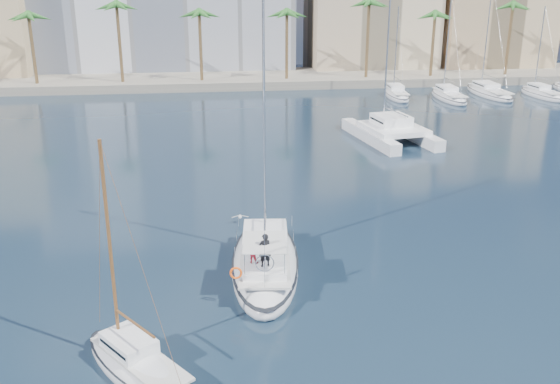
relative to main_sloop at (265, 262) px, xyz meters
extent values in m
plane|color=black|center=(2.54, 2.00, -0.53)|extent=(160.00, 160.00, 0.00)
cube|color=gray|center=(2.54, 63.00, 0.07)|extent=(120.00, 14.00, 1.20)
cube|color=beige|center=(24.54, 72.00, 9.47)|extent=(20.00, 14.00, 20.00)
cube|color=tan|center=(44.54, 70.00, 8.47)|extent=(18.00, 12.00, 18.00)
cylinder|color=brown|center=(2.54, 59.00, 4.72)|extent=(0.44, 0.44, 10.50)
sphere|color=#2C6A27|center=(2.54, 59.00, 9.97)|extent=(3.60, 3.60, 3.60)
cylinder|color=brown|center=(36.54, 59.00, 4.72)|extent=(0.44, 0.44, 10.50)
sphere|color=#2C6A27|center=(36.54, 59.00, 9.97)|extent=(3.60, 3.60, 3.60)
ellipsoid|color=white|center=(0.00, 0.01, -0.18)|extent=(4.83, 11.86, 2.40)
ellipsoid|color=black|center=(0.00, 0.01, 0.16)|extent=(4.87, 11.98, 0.18)
cube|color=silver|center=(-0.02, -0.21, 0.73)|extent=(3.48, 8.88, 0.12)
cube|color=white|center=(0.12, 1.11, 1.09)|extent=(2.84, 4.01, 0.60)
cube|color=black|center=(0.12, 1.11, 1.11)|extent=(2.82, 3.57, 0.14)
cylinder|color=#B7BABF|center=(0.25, 2.44, 8.36)|extent=(0.15, 0.15, 15.14)
cylinder|color=#B7BABF|center=(0.01, 0.12, 2.29)|extent=(0.58, 4.65, 0.11)
cube|color=white|center=(-0.24, -2.42, 0.97)|extent=(2.47, 3.09, 0.36)
cube|color=silver|center=(-0.26, -2.53, 2.34)|extent=(2.47, 3.09, 0.04)
torus|color=silver|center=(-0.36, -3.53, 1.64)|extent=(0.96, 0.15, 0.96)
torus|color=#FE530D|center=(-1.81, -3.83, 1.34)|extent=(0.65, 0.26, 0.64)
imported|color=black|center=(-0.28, -2.86, 2.05)|extent=(0.71, 0.52, 1.79)
imported|color=#B31B2B|center=(-0.85, -2.37, 1.75)|extent=(0.71, 0.63, 1.19)
ellipsoid|color=white|center=(-6.12, -8.98, -0.28)|extent=(6.11, 7.11, 1.69)
ellipsoid|color=black|center=(-6.12, -8.98, -0.04)|extent=(6.16, 7.17, 0.18)
cube|color=silver|center=(-6.04, -9.09, 0.36)|extent=(4.51, 5.28, 0.12)
cube|color=white|center=(-6.54, -8.43, 0.72)|extent=(2.62, 2.79, 0.60)
cube|color=black|center=(-6.54, -8.43, 0.74)|extent=(2.47, 2.58, 0.14)
cylinder|color=brown|center=(-7.03, -7.76, 4.86)|extent=(0.15, 0.15, 8.88)
cylinder|color=brown|center=(-6.16, -8.93, 1.92)|extent=(1.82, 2.39, 0.11)
cube|color=white|center=(13.07, 27.00, 0.02)|extent=(3.17, 11.48, 1.10)
cube|color=white|center=(17.52, 27.79, 0.02)|extent=(3.17, 11.48, 1.10)
cube|color=white|center=(15.39, 26.83, 0.77)|extent=(6.14, 7.09, 0.50)
cube|color=white|center=(15.29, 27.39, 1.47)|extent=(3.70, 3.93, 1.00)
cube|color=black|center=(15.29, 27.39, 1.52)|extent=(3.64, 3.48, 0.18)
cylinder|color=#B7BABF|center=(14.99, 29.09, 8.60)|extent=(0.18, 0.18, 15.26)
ellipsoid|color=silver|center=(-0.97, 7.10, -0.04)|extent=(0.23, 0.43, 0.21)
sphere|color=silver|center=(-0.97, 7.31, -0.02)|extent=(0.11, 0.11, 0.11)
cube|color=gray|center=(-1.28, 7.10, -0.01)|extent=(0.50, 0.18, 0.12)
cube|color=gray|center=(-0.66, 7.10, -0.01)|extent=(0.50, 0.18, 0.12)
camera|label=1|loc=(-2.99, -31.41, 15.28)|focal=40.00mm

